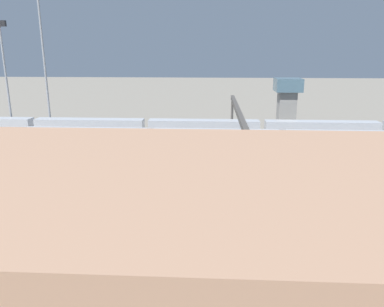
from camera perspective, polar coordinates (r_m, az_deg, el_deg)
name	(u,v)px	position (r m, az deg, el deg)	size (l,w,h in m)	color
ground_plane	(209,167)	(59.70, 2.58, -2.07)	(400.00, 400.00, 0.00)	gray
track_bed_0	(210,138)	(78.99, 2.76, 2.34)	(140.00, 2.80, 0.12)	#3D3833
track_bed_1	(210,144)	(74.12, 2.72, 1.46)	(140.00, 2.80, 0.12)	#3D3833
track_bed_2	(210,150)	(69.28, 2.68, 0.46)	(140.00, 2.80, 0.12)	#3D3833
track_bed_3	(209,158)	(64.47, 2.63, -0.68)	(140.00, 2.80, 0.12)	#4C443D
track_bed_4	(209,167)	(59.68, 2.58, -2.02)	(140.00, 2.80, 0.12)	#3D3833
track_bed_5	(208,177)	(54.93, 2.51, -3.58)	(140.00, 2.80, 0.12)	#3D3833
track_bed_6	(208,189)	(50.23, 2.43, -5.44)	(140.00, 2.80, 0.12)	#3D3833
track_bed_7	(207,204)	(45.59, 2.34, -7.68)	(140.00, 2.80, 0.12)	#3D3833
track_bed_8	(207,222)	(41.04, 2.23, -10.42)	(140.00, 2.80, 0.12)	#4C443D
train_on_track_0	(204,129)	(78.58, 1.79, 3.74)	(119.80, 3.00, 3.80)	silver
train_on_track_2	(283,141)	(69.97, 13.60, 1.84)	(95.60, 3.06, 3.80)	silver
train_on_track_5	(237,161)	(54.27, 6.81, -1.09)	(119.80, 3.06, 5.00)	#A8AAB2
train_on_track_4	(83,152)	(62.58, -16.18, 0.20)	(10.00, 3.00, 5.00)	gold
light_mast_0	(4,62)	(91.72, -26.66, 12.34)	(2.80, 0.70, 23.91)	#9EA0A5
light_mast_2	(42,39)	(87.68, -21.84, 15.82)	(2.80, 0.70, 32.38)	#9EA0A5
signal_gantry	(239,119)	(57.97, 7.22, 5.23)	(0.70, 45.00, 8.80)	#4C4742
maintenance_shed	(236,298)	(19.36, 6.73, -20.93)	(43.50, 16.41, 13.03)	tan
control_tower	(287,99)	(91.59, 14.25, 8.04)	(6.00, 6.00, 11.66)	gray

